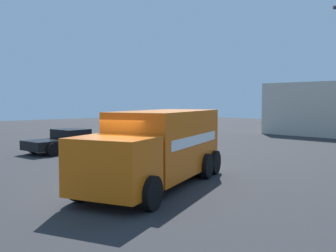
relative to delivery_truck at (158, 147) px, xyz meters
name	(u,v)px	position (x,y,z in m)	size (l,w,h in m)	color
ground_plane	(126,191)	(-0.05, -1.49, -1.43)	(100.00, 100.00, 0.00)	#2B2B2D
delivery_truck	(158,147)	(0.00, 0.00, 0.00)	(5.22, 7.92, 2.74)	orange
pickup_black	(68,140)	(-10.78, 2.32, -0.70)	(2.70, 5.38, 1.38)	black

